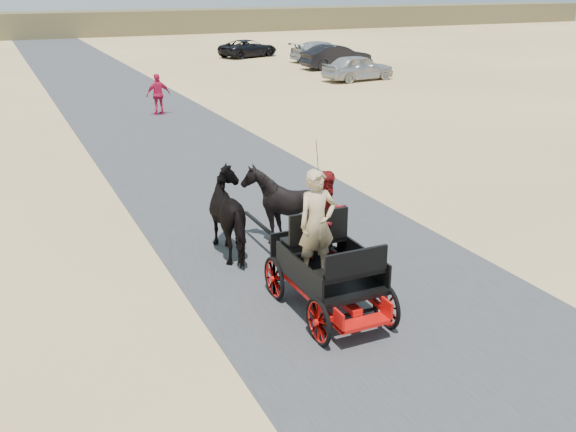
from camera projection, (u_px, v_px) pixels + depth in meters
name	position (u px, v px, depth m)	size (l,w,h in m)	color
ground	(366.00, 294.00, 11.60)	(140.00, 140.00, 0.00)	tan
road	(366.00, 294.00, 11.60)	(6.00, 140.00, 0.01)	#38383A
ridge_far	(41.00, 25.00, 63.95)	(140.00, 6.00, 2.40)	brown
carriage	(328.00, 292.00, 10.89)	(1.30, 2.40, 0.72)	black
horse_left	(235.00, 215.00, 13.06)	(0.91, 2.01, 1.70)	black
horse_right	(284.00, 207.00, 13.50)	(1.37, 1.54, 1.70)	black
driver_man	(317.00, 223.00, 10.42)	(0.66, 0.43, 1.80)	tan
passenger_woman	(328.00, 215.00, 11.13)	(0.77, 0.60, 1.58)	#660C0F
pedestrian	(158.00, 94.00, 26.77)	(1.01, 0.42, 1.73)	#C31642
car_a	(358.00, 67.00, 36.19)	(1.70, 4.23, 1.44)	#B2B2B7
car_b	(336.00, 57.00, 41.02)	(1.59, 4.56, 1.50)	black
car_c	(322.00, 51.00, 44.75)	(1.93, 4.75, 1.38)	#B2B2B7
car_d	(248.00, 48.00, 47.37)	(2.09, 4.54, 1.26)	black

